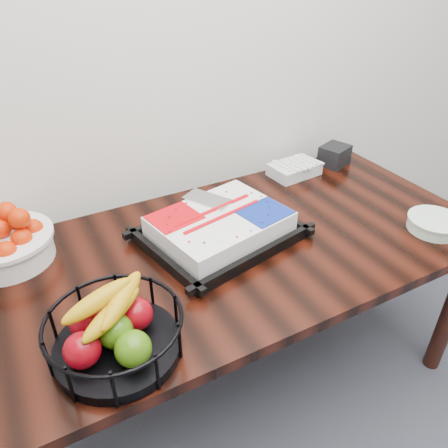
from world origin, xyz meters
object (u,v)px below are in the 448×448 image
tangerine_bowl (4,238)px  fruit_basket (115,331)px  table (243,260)px  plate_stack (434,224)px  cake_tray (220,227)px  napkin_box (334,155)px

tangerine_bowl → fruit_basket: bearing=-69.9°
table → fruit_basket: bearing=-153.2°
table → plate_stack: 0.73m
table → cake_tray: bearing=139.7°
tangerine_bowl → plate_stack: tangerine_bowl is taller
fruit_basket → plate_stack: size_ratio=1.78×
fruit_basket → table: bearing=26.8°
napkin_box → cake_tray: bearing=-159.4°
fruit_basket → cake_tray: bearing=34.8°
plate_stack → table: bearing=157.7°
cake_tray → napkin_box: cake_tray is taller
tangerine_bowl → napkin_box: (1.47, 0.06, -0.04)m
cake_tray → napkin_box: (0.78, 0.29, -0.00)m
table → plate_stack: bearing=-22.3°
cake_tray → plate_stack: cake_tray is taller
fruit_basket → napkin_box: 1.41m
table → tangerine_bowl: bearing=159.1°
cake_tray → tangerine_bowl: size_ratio=1.84×
table → fruit_basket: (-0.55, -0.28, 0.16)m
cake_tray → fruit_basket: (-0.48, -0.33, 0.03)m
table → napkin_box: 0.81m
table → fruit_basket: fruit_basket is taller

